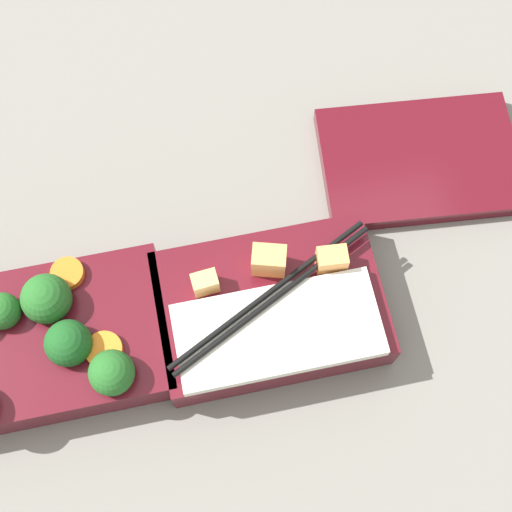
% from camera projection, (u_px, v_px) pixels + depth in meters
% --- Properties ---
extents(ground_plane, '(3.00, 3.00, 0.00)m').
position_uv_depth(ground_plane, '(168.00, 327.00, 0.66)').
color(ground_plane, slate).
extents(bento_tray_vegetable, '(0.20, 0.14, 0.08)m').
position_uv_depth(bento_tray_vegetable, '(52.00, 343.00, 0.62)').
color(bento_tray_vegetable, '#510F19').
rests_on(bento_tray_vegetable, ground_plane).
extents(bento_tray_rice, '(0.20, 0.13, 0.07)m').
position_uv_depth(bento_tray_rice, '(271.00, 310.00, 0.64)').
color(bento_tray_rice, '#510F19').
rests_on(bento_tray_rice, ground_plane).
extents(bento_lid, '(0.21, 0.15, 0.02)m').
position_uv_depth(bento_lid, '(419.00, 161.00, 0.71)').
color(bento_lid, '#510F19').
rests_on(bento_lid, ground_plane).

